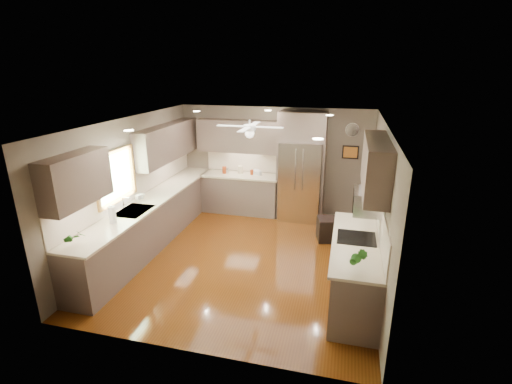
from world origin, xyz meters
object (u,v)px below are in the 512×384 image
at_px(canister_c, 240,170).
at_px(bowl, 257,174).
at_px(microwave, 368,201).
at_px(canister_d, 252,172).
at_px(potted_plant_right, 359,258).
at_px(paper_towel, 112,215).
at_px(potted_plant_left, 76,237).
at_px(soap_bottle, 140,196).
at_px(refrigerator, 301,169).
at_px(stool, 328,229).
at_px(canister_a, 224,170).
at_px(canister_b, 227,170).

distance_m(canister_c, bowl, 0.42).
height_order(bowl, microwave, microwave).
distance_m(canister_d, potted_plant_right, 4.52).
distance_m(potted_plant_right, paper_towel, 3.91).
bearing_deg(paper_towel, potted_plant_left, -89.09).
xyz_separation_m(potted_plant_right, paper_towel, (-3.88, 0.53, -0.01)).
height_order(soap_bottle, refrigerator, refrigerator).
xyz_separation_m(potted_plant_left, stool, (3.37, 3.05, -0.86)).
xyz_separation_m(potted_plant_right, microwave, (0.11, 1.05, 0.39)).
bearing_deg(paper_towel, stool, 32.69).
relative_size(canister_c, soap_bottle, 1.03).
xyz_separation_m(canister_a, soap_bottle, (-0.93, -2.23, 0.02)).
xyz_separation_m(canister_a, paper_towel, (-0.82, -3.26, 0.06)).
xyz_separation_m(potted_plant_right, bowl, (-2.26, 3.82, -0.12)).
relative_size(canister_c, refrigerator, 0.08).
xyz_separation_m(canister_b, canister_d, (0.60, 0.03, -0.01)).
distance_m(microwave, paper_towel, 4.04).
distance_m(canister_c, potted_plant_right, 4.70).
relative_size(canister_b, bowl, 0.53).
xyz_separation_m(potted_plant_left, potted_plant_right, (3.86, 0.34, -0.01)).
xyz_separation_m(canister_a, potted_plant_right, (3.05, -3.79, 0.07)).
xyz_separation_m(bowl, refrigerator, (1.04, -0.07, 0.22)).
distance_m(canister_b, canister_d, 0.60).
height_order(potted_plant_left, potted_plant_right, potted_plant_left).
height_order(refrigerator, paper_towel, refrigerator).
bearing_deg(potted_plant_right, paper_towel, 172.15).
bearing_deg(potted_plant_left, canister_a, 78.96).
distance_m(canister_a, microwave, 4.21).
height_order(canister_c, potted_plant_left, potted_plant_left).
distance_m(canister_b, canister_c, 0.32).
xyz_separation_m(canister_b, microwave, (3.10, -2.76, 0.47)).
xyz_separation_m(potted_plant_left, microwave, (3.97, 1.40, 0.39)).
bearing_deg(microwave, potted_plant_right, -95.89).
bearing_deg(canister_c, soap_bottle, -119.66).
distance_m(potted_plant_right, refrigerator, 3.95).
xyz_separation_m(canister_b, paper_towel, (-0.88, -3.28, 0.07)).
relative_size(canister_c, microwave, 0.36).
bearing_deg(potted_plant_left, bowl, 68.99).
bearing_deg(refrigerator, soap_bottle, -141.56).
distance_m(soap_bottle, potted_plant_right, 4.28).
distance_m(refrigerator, paper_towel, 4.18).
height_order(canister_a, bowl, canister_a).
bearing_deg(bowl, soap_bottle, -127.29).
distance_m(soap_bottle, microwave, 4.15).
distance_m(canister_d, bowl, 0.13).
distance_m(potted_plant_right, microwave, 1.13).
xyz_separation_m(potted_plant_left, paper_towel, (-0.01, 0.88, -0.01)).
bearing_deg(potted_plant_left, canister_c, 74.24).
distance_m(canister_b, potted_plant_right, 4.85).
xyz_separation_m(canister_d, microwave, (2.50, -2.79, 0.48)).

